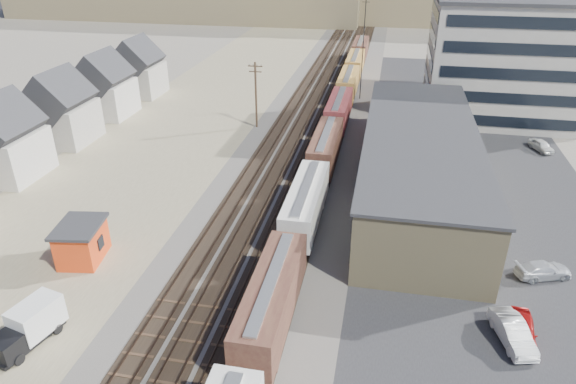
% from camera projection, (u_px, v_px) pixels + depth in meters
% --- Properties ---
extents(ground, '(300.00, 300.00, 0.00)m').
position_uv_depth(ground, '(230.00, 311.00, 41.03)').
color(ground, '#6B6356').
rests_on(ground, ground).
extents(ballast_bed, '(18.00, 200.00, 0.06)m').
position_uv_depth(ballast_bed, '(319.00, 114.00, 84.65)').
color(ballast_bed, '#4C4742').
rests_on(ballast_bed, ground).
extents(dirt_yard, '(24.00, 180.00, 0.03)m').
position_uv_depth(dirt_yard, '(182.00, 126.00, 79.40)').
color(dirt_yard, '#7E7257').
rests_on(dirt_yard, ground).
extents(asphalt_lot, '(26.00, 120.00, 0.04)m').
position_uv_depth(asphalt_lot, '(467.00, 160.00, 67.74)').
color(asphalt_lot, '#232326').
rests_on(asphalt_lot, ground).
extents(rail_tracks, '(11.40, 200.00, 0.24)m').
position_uv_depth(rail_tracks, '(316.00, 113.00, 84.71)').
color(rail_tracks, black).
rests_on(rail_tracks, ground).
extents(freight_train, '(3.00, 119.74, 4.46)m').
position_uv_depth(freight_train, '(333.00, 127.00, 71.12)').
color(freight_train, black).
rests_on(freight_train, ground).
extents(warehouse, '(12.40, 40.40, 7.25)m').
position_uv_depth(warehouse, '(418.00, 161.00, 58.58)').
color(warehouse, tan).
rests_on(warehouse, ground).
extents(office_tower, '(22.60, 18.60, 18.45)m').
position_uv_depth(office_tower, '(502.00, 59.00, 79.91)').
color(office_tower, '#9E998E').
rests_on(office_tower, ground).
extents(utility_pole_north, '(2.20, 0.32, 10.00)m').
position_uv_depth(utility_pole_north, '(256.00, 94.00, 76.74)').
color(utility_pole_north, '#382619').
rests_on(utility_pole_north, ground).
extents(radio_mast, '(1.20, 0.16, 18.00)m').
position_uv_depth(radio_mast, '(363.00, 47.00, 88.19)').
color(radio_mast, black).
rests_on(radio_mast, ground).
extents(townhouse_row, '(8.15, 68.16, 10.47)m').
position_uv_depth(townhouse_row, '(34.00, 126.00, 66.77)').
color(townhouse_row, '#B7B2A8').
rests_on(townhouse_row, ground).
extents(box_truck, '(3.29, 5.90, 2.97)m').
position_uv_depth(box_truck, '(29.00, 326.00, 37.29)').
color(box_truck, silver).
rests_on(box_truck, ground).
extents(maintenance_shed, '(4.55, 5.49, 3.64)m').
position_uv_depth(maintenance_shed, '(82.00, 242.00, 46.66)').
color(maintenance_shed, '#E64115').
rests_on(maintenance_shed, ground).
extents(parked_car_red, '(2.44, 5.03, 1.65)m').
position_uv_depth(parked_car_red, '(522.00, 331.00, 37.76)').
color(parked_car_red, '#9E0E0E').
rests_on(parked_car_red, ground).
extents(parked_car_white, '(2.99, 5.37, 1.68)m').
position_uv_depth(parked_car_white, '(513.00, 333.00, 37.60)').
color(parked_car_white, silver).
rests_on(parked_car_white, ground).
extents(parked_car_silver, '(5.30, 3.52, 1.43)m').
position_uv_depth(parked_car_silver, '(543.00, 270.00, 44.70)').
color(parked_car_silver, '#B0B2B8').
rests_on(parked_car_silver, ground).
extents(parked_car_blue, '(4.82, 6.70, 1.69)m').
position_uv_depth(parked_car_blue, '(457.00, 114.00, 82.10)').
color(parked_car_blue, navy).
rests_on(parked_car_blue, ground).
extents(parked_car_far, '(3.12, 4.54, 1.43)m').
position_uv_depth(parked_car_far, '(541.00, 146.00, 70.44)').
color(parked_car_far, silver).
rests_on(parked_car_far, ground).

